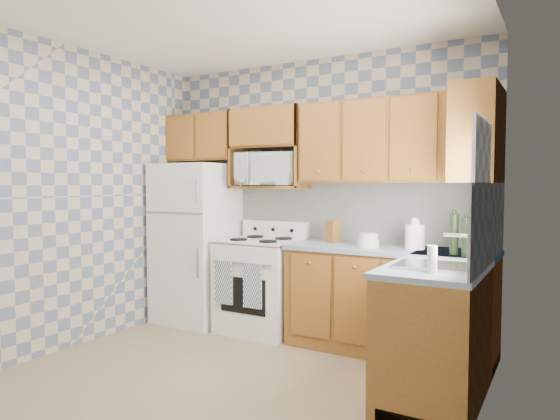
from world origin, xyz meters
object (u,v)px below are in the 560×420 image
Objects in this scene: electric_kettle at (415,237)px; refrigerator at (196,243)px; microwave at (268,169)px; stove_body at (261,286)px.

refrigerator is at bearing -178.43° from electric_kettle.
electric_kettle is at bearing -20.32° from microwave.
stove_body is at bearing -178.54° from electric_kettle.
microwave is (-0.00, 0.14, 1.17)m from stove_body.
stove_body is (0.80, 0.03, -0.39)m from refrigerator.
refrigerator is 1.87× the size of stove_body.
refrigerator is at bearing -178.22° from stove_body.
microwave is at bearing 91.87° from stove_body.
stove_body is at bearing 1.78° from refrigerator.
electric_kettle is (2.32, 0.06, 0.18)m from refrigerator.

